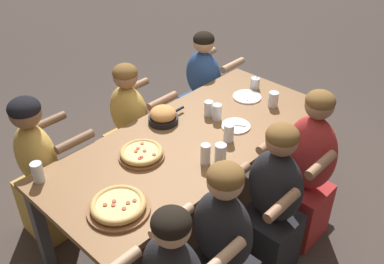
{
  "coord_description": "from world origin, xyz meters",
  "views": [
    {
      "loc": [
        -1.74,
        -1.64,
        2.42
      ],
      "look_at": [
        0.0,
        0.0,
        0.79
      ],
      "focal_mm": 40.0,
      "sensor_mm": 36.0,
      "label": 1
    }
  ],
  "objects_px": {
    "empty_plate_a": "(247,97)",
    "drinking_glass_f": "(209,109)",
    "diner_near_midright": "(306,176)",
    "diner_near_center": "(272,208)",
    "drinking_glass_a": "(229,134)",
    "skillet_bowl": "(163,116)",
    "drinking_glass_e": "(220,154)",
    "empty_plate_b": "(236,126)",
    "cocktail_glass_blue": "(255,84)",
    "drinking_glass_g": "(217,113)",
    "diner_near_midleft": "(221,254)",
    "drinking_glass_c": "(205,154)",
    "diner_far_center": "(131,131)",
    "drinking_glass_b": "(38,173)",
    "pizza_board_second": "(118,206)",
    "diner_far_left": "(41,174)",
    "drinking_glass_d": "(273,99)",
    "pizza_board_main": "(142,153)",
    "diner_far_right": "(203,93)"
  },
  "relations": [
    {
      "from": "drinking_glass_a",
      "to": "drinking_glass_f",
      "type": "relative_size",
      "value": 1.11
    },
    {
      "from": "drinking_glass_e",
      "to": "drinking_glass_g",
      "type": "distance_m",
      "value": 0.5
    },
    {
      "from": "pizza_board_main",
      "to": "drinking_glass_d",
      "type": "relative_size",
      "value": 2.55
    },
    {
      "from": "pizza_board_second",
      "to": "empty_plate_b",
      "type": "bearing_deg",
      "value": 2.75
    },
    {
      "from": "pizza_board_second",
      "to": "diner_far_center",
      "type": "bearing_deg",
      "value": 47.79
    },
    {
      "from": "skillet_bowl",
      "to": "empty_plate_a",
      "type": "distance_m",
      "value": 0.74
    },
    {
      "from": "pizza_board_main",
      "to": "drinking_glass_c",
      "type": "bearing_deg",
      "value": -55.4
    },
    {
      "from": "drinking_glass_b",
      "to": "drinking_glass_e",
      "type": "distance_m",
      "value": 1.11
    },
    {
      "from": "drinking_glass_g",
      "to": "diner_far_center",
      "type": "bearing_deg",
      "value": 115.58
    },
    {
      "from": "empty_plate_a",
      "to": "empty_plate_b",
      "type": "xyz_separation_m",
      "value": [
        -0.39,
        -0.2,
        0.0
      ]
    },
    {
      "from": "empty_plate_a",
      "to": "drinking_glass_f",
      "type": "distance_m",
      "value": 0.41
    },
    {
      "from": "diner_far_right",
      "to": "diner_near_midleft",
      "type": "bearing_deg",
      "value": -45.0
    },
    {
      "from": "diner_far_right",
      "to": "diner_near_midright",
      "type": "bearing_deg",
      "value": -18.58
    },
    {
      "from": "drinking_glass_e",
      "to": "diner_near_midleft",
      "type": "xyz_separation_m",
      "value": [
        -0.42,
        -0.37,
        -0.27
      ]
    },
    {
      "from": "drinking_glass_f",
      "to": "drinking_glass_g",
      "type": "distance_m",
      "value": 0.08
    },
    {
      "from": "empty_plate_a",
      "to": "empty_plate_b",
      "type": "relative_size",
      "value": 1.09
    },
    {
      "from": "drinking_glass_c",
      "to": "diner_far_left",
      "type": "relative_size",
      "value": 0.12
    },
    {
      "from": "drinking_glass_b",
      "to": "drinking_glass_f",
      "type": "relative_size",
      "value": 1.15
    },
    {
      "from": "drinking_glass_e",
      "to": "drinking_glass_f",
      "type": "height_order",
      "value": "drinking_glass_e"
    },
    {
      "from": "diner_near_midright",
      "to": "diner_near_center",
      "type": "height_order",
      "value": "diner_near_midright"
    },
    {
      "from": "diner_near_midright",
      "to": "diner_near_midleft",
      "type": "bearing_deg",
      "value": 90.0
    },
    {
      "from": "pizza_board_main",
      "to": "diner_near_midleft",
      "type": "bearing_deg",
      "value": -97.77
    },
    {
      "from": "drinking_glass_e",
      "to": "diner_far_left",
      "type": "distance_m",
      "value": 1.26
    },
    {
      "from": "empty_plate_b",
      "to": "cocktail_glass_blue",
      "type": "height_order",
      "value": "cocktail_glass_blue"
    },
    {
      "from": "pizza_board_second",
      "to": "diner_near_midright",
      "type": "height_order",
      "value": "diner_near_midright"
    },
    {
      "from": "diner_near_midleft",
      "to": "diner_far_left",
      "type": "bearing_deg",
      "value": 13.44
    },
    {
      "from": "skillet_bowl",
      "to": "empty_plate_b",
      "type": "relative_size",
      "value": 1.52
    },
    {
      "from": "diner_near_midleft",
      "to": "drinking_glass_c",
      "type": "bearing_deg",
      "value": -38.55
    },
    {
      "from": "drinking_glass_c",
      "to": "drinking_glass_f",
      "type": "distance_m",
      "value": 0.58
    },
    {
      "from": "diner_near_midleft",
      "to": "drinking_glass_d",
      "type": "bearing_deg",
      "value": -66.95
    },
    {
      "from": "skillet_bowl",
      "to": "drinking_glass_c",
      "type": "xyz_separation_m",
      "value": [
        -0.15,
        -0.54,
        0.02
      ]
    },
    {
      "from": "pizza_board_second",
      "to": "diner_far_left",
      "type": "xyz_separation_m",
      "value": [
        -0.02,
        0.86,
        -0.25
      ]
    },
    {
      "from": "drinking_glass_c",
      "to": "drinking_glass_f",
      "type": "bearing_deg",
      "value": 39.42
    },
    {
      "from": "cocktail_glass_blue",
      "to": "drinking_glass_e",
      "type": "xyz_separation_m",
      "value": [
        -0.94,
        -0.42,
        0.02
      ]
    },
    {
      "from": "empty_plate_b",
      "to": "drinking_glass_e",
      "type": "xyz_separation_m",
      "value": [
        -0.38,
        -0.17,
        0.05
      ]
    },
    {
      "from": "skillet_bowl",
      "to": "drinking_glass_e",
      "type": "height_order",
      "value": "drinking_glass_e"
    },
    {
      "from": "pizza_board_second",
      "to": "drinking_glass_d",
      "type": "relative_size",
      "value": 3.03
    },
    {
      "from": "drinking_glass_c",
      "to": "diner_near_midright",
      "type": "height_order",
      "value": "diner_near_midright"
    },
    {
      "from": "drinking_glass_g",
      "to": "empty_plate_a",
      "type": "bearing_deg",
      "value": 4.63
    },
    {
      "from": "drinking_glass_g",
      "to": "pizza_board_main",
      "type": "bearing_deg",
      "value": 175.48
    },
    {
      "from": "drinking_glass_d",
      "to": "diner_far_right",
      "type": "xyz_separation_m",
      "value": [
        0.13,
        0.83,
        -0.31
      ]
    },
    {
      "from": "drinking_glass_e",
      "to": "diner_far_center",
      "type": "xyz_separation_m",
      "value": [
        0.06,
        0.98,
        -0.31
      ]
    },
    {
      "from": "cocktail_glass_blue",
      "to": "diner_near_midleft",
      "type": "height_order",
      "value": "diner_near_midleft"
    },
    {
      "from": "drinking_glass_d",
      "to": "diner_far_center",
      "type": "height_order",
      "value": "diner_far_center"
    },
    {
      "from": "diner_near_center",
      "to": "drinking_glass_a",
      "type": "bearing_deg",
      "value": -15.84
    },
    {
      "from": "pizza_board_second",
      "to": "drinking_glass_g",
      "type": "bearing_deg",
      "value": 11.38
    },
    {
      "from": "diner_far_right",
      "to": "diner_near_midleft",
      "type": "distance_m",
      "value": 1.9
    },
    {
      "from": "drinking_glass_d",
      "to": "diner_far_left",
      "type": "distance_m",
      "value": 1.77
    },
    {
      "from": "drinking_glass_d",
      "to": "drinking_glass_b",
      "type": "bearing_deg",
      "value": 163.1
    },
    {
      "from": "drinking_glass_c",
      "to": "drinking_glass_a",
      "type": "bearing_deg",
      "value": 9.98
    }
  ]
}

